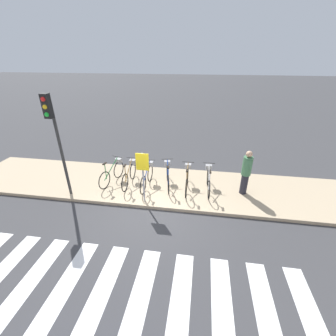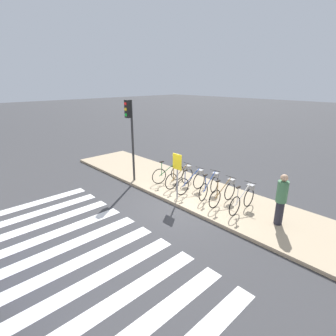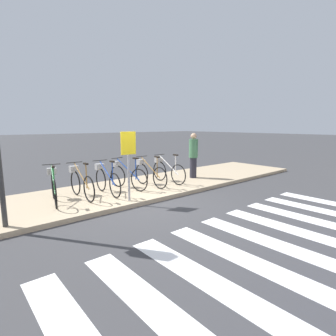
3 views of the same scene
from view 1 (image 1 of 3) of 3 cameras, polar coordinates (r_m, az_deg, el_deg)
ground_plane at (r=8.01m, az=-4.30°, el=-10.38°), size 120.00×120.00×0.00m
sidewalk at (r=9.19m, az=-2.25°, el=-4.47°), size 16.21×3.01×0.12m
parked_bicycle_0 at (r=9.41m, az=-13.80°, el=-0.93°), size 0.56×1.65×1.04m
parked_bicycle_1 at (r=9.15m, az=-9.72°, el=-1.35°), size 0.46×1.69×1.04m
parked_bicycle_2 at (r=8.89m, az=-5.27°, el=-1.93°), size 0.46×1.69×1.04m
parked_bicycle_3 at (r=8.90m, az=-0.06°, el=-1.76°), size 0.51×1.67×1.04m
parked_bicycle_4 at (r=8.69m, az=4.88°, el=-2.64°), size 0.46×1.69×1.04m
parked_bicycle_5 at (r=8.71m, az=10.25°, el=-2.91°), size 0.46×1.69×1.04m
pedestrian at (r=8.65m, az=19.23°, el=-0.91°), size 0.34×0.34×1.72m
traffic_light at (r=8.26m, az=-27.09°, el=9.36°), size 0.24×0.40×3.68m
sign_post at (r=7.57m, az=-6.43°, el=-0.41°), size 0.44×0.07×1.86m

